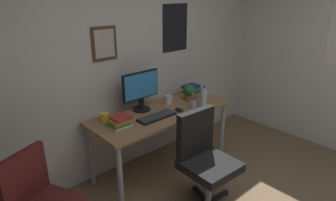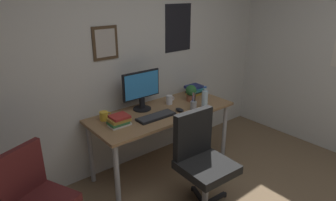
% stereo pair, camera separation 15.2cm
% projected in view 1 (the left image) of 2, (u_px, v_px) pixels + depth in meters
% --- Properties ---
extents(wall_back, '(4.40, 0.10, 2.60)m').
position_uv_depth(wall_back, '(125.00, 56.00, 3.22)').
color(wall_back, silver).
rests_on(wall_back, ground_plane).
extents(desk, '(1.63, 0.67, 0.73)m').
position_uv_depth(desk, '(162.00, 117.00, 3.26)').
color(desk, '#936D47').
rests_on(desk, ground_plane).
extents(office_chair, '(0.55, 0.57, 0.95)m').
position_uv_depth(office_chair, '(204.00, 156.00, 2.73)').
color(office_chair, black).
rests_on(office_chair, ground_plane).
extents(side_chair, '(0.55, 0.56, 0.88)m').
position_uv_depth(side_chair, '(40.00, 200.00, 2.20)').
color(side_chair, '#591E1E').
rests_on(side_chair, ground_plane).
extents(monitor, '(0.46, 0.20, 0.43)m').
position_uv_depth(monitor, '(141.00, 89.00, 3.18)').
color(monitor, black).
rests_on(monitor, desk).
extents(keyboard, '(0.43, 0.15, 0.03)m').
position_uv_depth(keyboard, '(157.00, 117.00, 3.06)').
color(keyboard, black).
rests_on(keyboard, desk).
extents(computer_mouse, '(0.06, 0.11, 0.04)m').
position_uv_depth(computer_mouse, '(179.00, 110.00, 3.22)').
color(computer_mouse, black).
rests_on(computer_mouse, desk).
extents(water_bottle, '(0.07, 0.07, 0.25)m').
position_uv_depth(water_bottle, '(204.00, 98.00, 3.30)').
color(water_bottle, silver).
rests_on(water_bottle, desk).
extents(coffee_mug_near, '(0.13, 0.09, 0.09)m').
position_uv_depth(coffee_mug_near, '(104.00, 117.00, 2.96)').
color(coffee_mug_near, yellow).
rests_on(coffee_mug_near, desk).
extents(coffee_mug_far, '(0.11, 0.07, 0.10)m').
position_uv_depth(coffee_mug_far, '(168.00, 100.00, 3.41)').
color(coffee_mug_far, white).
rests_on(coffee_mug_far, desk).
extents(potted_plant, '(0.13, 0.13, 0.20)m').
position_uv_depth(potted_plant, '(189.00, 92.00, 3.51)').
color(potted_plant, brown).
rests_on(potted_plant, desk).
extents(pen_cup, '(0.07, 0.07, 0.20)m').
position_uv_depth(pen_cup, '(193.00, 104.00, 3.27)').
color(pen_cup, '#9EA0A5').
rests_on(pen_cup, desk).
extents(book_stack_left, '(0.22, 0.18, 0.11)m').
position_uv_depth(book_stack_left, '(192.00, 89.00, 3.74)').
color(book_stack_left, gold).
rests_on(book_stack_left, desk).
extents(book_stack_right, '(0.21, 0.16, 0.10)m').
position_uv_depth(book_stack_right, '(120.00, 122.00, 2.85)').
color(book_stack_right, silver).
rests_on(book_stack_right, desk).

